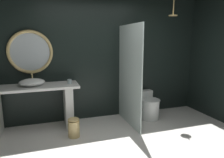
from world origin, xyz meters
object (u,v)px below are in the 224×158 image
at_px(toilet, 149,106).
at_px(rain_shower_head, 173,14).
at_px(tumbler_cup, 70,81).
at_px(vessel_sink, 32,82).
at_px(waste_bin, 74,127).
at_px(round_wall_mirror, 30,52).

bearing_deg(toilet, rain_shower_head, -11.12).
bearing_deg(toilet, tumbler_cup, 177.88).
bearing_deg(vessel_sink, toilet, -1.83).
distance_m(tumbler_cup, waste_bin, 0.86).
bearing_deg(vessel_sink, round_wall_mirror, 91.74).
height_order(round_wall_mirror, rain_shower_head, rain_shower_head).
distance_m(vessel_sink, tumbler_cup, 0.67).
bearing_deg(tumbler_cup, vessel_sink, 178.91).
relative_size(vessel_sink, toilet, 0.77).
bearing_deg(round_wall_mirror, vessel_sink, -88.26).
bearing_deg(waste_bin, vessel_sink, 144.17).
xyz_separation_m(vessel_sink, rain_shower_head, (2.78, -0.16, 1.28)).
bearing_deg(vessel_sink, waste_bin, -35.83).
xyz_separation_m(vessel_sink, waste_bin, (0.66, -0.47, -0.75)).
relative_size(round_wall_mirror, toilet, 1.40).
bearing_deg(round_wall_mirror, toilet, -8.60).
bearing_deg(round_wall_mirror, rain_shower_head, -9.00).
bearing_deg(toilet, waste_bin, -166.60).
distance_m(vessel_sink, waste_bin, 1.11).
bearing_deg(tumbler_cup, round_wall_mirror, 156.48).
xyz_separation_m(round_wall_mirror, rain_shower_head, (2.79, -0.44, 0.75)).
bearing_deg(rain_shower_head, round_wall_mirror, 171.00).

